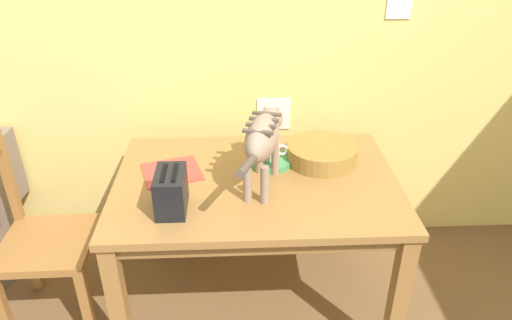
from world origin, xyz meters
The scene contains 10 objects.
wall_rear centered at (0.00, 1.91, 1.25)m, with size 5.38×0.11×2.50m.
dining_table centered at (0.06, 1.30, 0.65)m, with size 1.29×0.89×0.74m.
cat centered at (0.09, 1.25, 0.97)m, with size 0.23×0.64×0.33m.
saucer_bowl centered at (0.14, 1.44, 0.76)m, with size 0.21×0.21×0.03m, color #409254.
coffee_mug centered at (0.14, 1.44, 0.81)m, with size 0.13×0.09×0.08m.
magazine centered at (-0.33, 1.38, 0.74)m, with size 0.26×0.24×0.01m, color #D73F34.
book_stack centered at (0.39, 1.38, 0.76)m, with size 0.18×0.15×0.04m.
wicker_basket centered at (0.38, 1.45, 0.79)m, with size 0.34×0.34×0.09m.
toaster centered at (-0.30, 1.08, 0.83)m, with size 0.12×0.20×0.18m.
wooden_chair_near centered at (-0.97, 1.25, 0.46)m, with size 0.43×0.43×0.94m.
Camera 1 is at (-0.03, -0.57, 1.89)m, focal length 33.73 mm.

